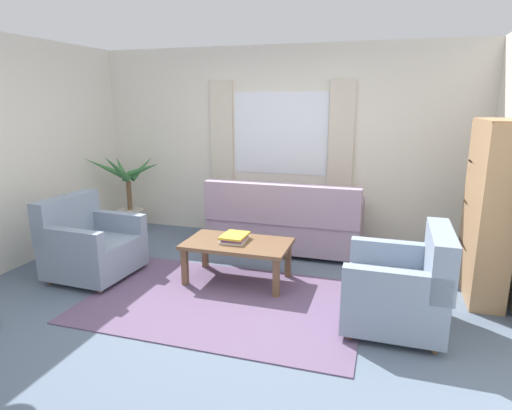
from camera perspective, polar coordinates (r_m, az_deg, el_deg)
ground_plane at (r=4.26m, az=-4.43°, el=-12.65°), size 6.24×6.24×0.00m
wall_back at (r=6.00m, az=3.30°, el=8.05°), size 5.32×0.12×2.60m
window_with_curtains at (r=5.91m, az=3.13°, el=9.42°), size 1.98×0.07×1.40m
area_rug at (r=4.26m, az=-4.43°, el=-12.58°), size 2.60×1.68×0.01m
couch at (r=5.49m, az=3.83°, el=-2.41°), size 1.90×0.82×0.92m
armchair_left at (r=5.05m, az=-21.16°, el=-4.94°), size 0.86×0.88×0.88m
armchair_right at (r=3.88m, az=18.77°, el=-10.33°), size 0.83×0.85×0.88m
coffee_table at (r=4.56m, az=-2.47°, el=-5.59°), size 1.10×0.64×0.44m
book_stack_on_table at (r=4.56m, az=-2.86°, el=-4.34°), size 0.27×0.32×0.07m
potted_plant at (r=6.55m, az=-16.49°, el=0.47°), size 1.04×1.08×1.23m
bookshelf at (r=4.65m, az=28.05°, el=-0.38°), size 0.30×0.94×1.72m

